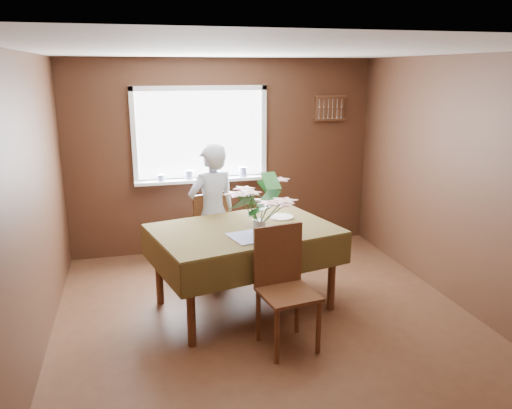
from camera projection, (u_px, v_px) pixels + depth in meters
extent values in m
plane|color=#482818|center=(270.00, 326.00, 4.74)|extent=(4.50, 4.50, 0.00)
plane|color=white|center=(273.00, 51.00, 4.08)|extent=(4.50, 4.50, 0.00)
plane|color=brown|center=(224.00, 157.00, 6.51)|extent=(4.00, 0.00, 4.00)
plane|color=brown|center=(406.00, 316.00, 2.30)|extent=(4.00, 0.00, 4.00)
plane|color=brown|center=(28.00, 214.00, 3.93)|extent=(0.00, 4.50, 4.50)
plane|color=brown|center=(467.00, 186.00, 4.89)|extent=(0.00, 4.50, 4.50)
cube|color=white|center=(200.00, 135.00, 6.35)|extent=(1.60, 0.01, 1.10)
cube|color=white|center=(199.00, 88.00, 6.18)|extent=(1.72, 0.06, 0.06)
cube|color=white|center=(202.00, 179.00, 6.49)|extent=(1.72, 0.06, 0.06)
cube|color=white|center=(134.00, 137.00, 6.14)|extent=(0.06, 0.06, 1.22)
cube|color=white|center=(264.00, 133.00, 6.53)|extent=(0.06, 0.06, 1.22)
cube|color=white|center=(203.00, 180.00, 6.42)|extent=(1.72, 0.20, 0.04)
cylinder|color=white|center=(161.00, 178.00, 6.26)|extent=(0.09, 0.09, 0.08)
cylinder|color=white|center=(189.00, 175.00, 6.34)|extent=(0.11, 0.11, 0.12)
cylinder|color=white|center=(216.00, 174.00, 6.42)|extent=(0.12, 0.12, 0.09)
cylinder|color=white|center=(243.00, 172.00, 6.50)|extent=(0.10, 0.10, 0.13)
cube|color=#542F1B|center=(330.00, 108.00, 6.68)|extent=(0.40, 0.03, 0.30)
cube|color=#542F1B|center=(331.00, 97.00, 6.63)|extent=(0.44, 0.04, 0.03)
cube|color=#542F1B|center=(330.00, 120.00, 6.70)|extent=(0.44, 0.04, 0.03)
cylinder|color=#542F1B|center=(191.00, 304.00, 4.30)|extent=(0.08, 0.08, 0.79)
cylinder|color=#542F1B|center=(332.00, 273.00, 4.96)|extent=(0.08, 0.08, 0.79)
cylinder|color=#542F1B|center=(159.00, 268.00, 5.09)|extent=(0.08, 0.08, 0.79)
cylinder|color=#542F1B|center=(284.00, 245.00, 5.76)|extent=(0.08, 0.08, 0.79)
cube|color=#542F1B|center=(244.00, 231.00, 4.92)|extent=(1.88, 1.46, 0.04)
cube|color=#3D3116|center=(244.00, 228.00, 4.91)|extent=(1.96, 1.54, 0.01)
cube|color=#3D3116|center=(273.00, 264.00, 4.45)|extent=(1.69, 0.41, 0.31)
cube|color=#3D3116|center=(220.00, 228.00, 5.46)|extent=(1.69, 0.41, 0.31)
cube|color=#3D3116|center=(159.00, 259.00, 4.57)|extent=(0.28, 1.15, 0.31)
cube|color=#3D3116|center=(316.00, 231.00, 5.34)|extent=(0.28, 1.15, 0.31)
cube|color=#4982D1|center=(257.00, 235.00, 4.67)|extent=(0.57, 0.47, 0.01)
cylinder|color=#542F1B|center=(211.00, 247.00, 6.17)|extent=(0.04, 0.04, 0.47)
cylinder|color=#542F1B|center=(183.00, 252.00, 5.97)|extent=(0.04, 0.04, 0.47)
cylinder|color=#542F1B|center=(226.00, 256.00, 5.87)|extent=(0.04, 0.04, 0.47)
cylinder|color=#542F1B|center=(197.00, 262.00, 5.67)|extent=(0.04, 0.04, 0.47)
cube|color=#542F1B|center=(204.00, 234.00, 5.85)|extent=(0.56, 0.56, 0.03)
cube|color=#542F1B|center=(211.00, 216.00, 5.62)|extent=(0.42, 0.17, 0.52)
cylinder|color=#542F1B|center=(277.00, 337.00, 4.07)|extent=(0.04, 0.04, 0.49)
cylinder|color=#542F1B|center=(319.00, 327.00, 4.22)|extent=(0.04, 0.04, 0.49)
cylinder|color=#542F1B|center=(258.00, 316.00, 4.42)|extent=(0.04, 0.04, 0.49)
cylinder|color=#542F1B|center=(297.00, 308.00, 4.56)|extent=(0.04, 0.04, 0.49)
cube|color=#542F1B|center=(288.00, 294.00, 4.25)|extent=(0.52, 0.52, 0.03)
cube|color=#542F1B|center=(278.00, 255.00, 4.36)|extent=(0.45, 0.10, 0.54)
imported|color=white|center=(212.00, 213.00, 5.61)|extent=(0.67, 0.54, 1.58)
cylinder|color=white|center=(259.00, 228.00, 4.67)|extent=(0.12, 0.12, 0.15)
cylinder|color=#33662D|center=(259.00, 215.00, 4.63)|extent=(0.07, 0.07, 0.11)
cylinder|color=white|center=(281.00, 217.00, 5.25)|extent=(0.33, 0.33, 0.01)
cube|color=silver|center=(274.00, 231.00, 4.79)|extent=(0.13, 0.18, 0.00)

